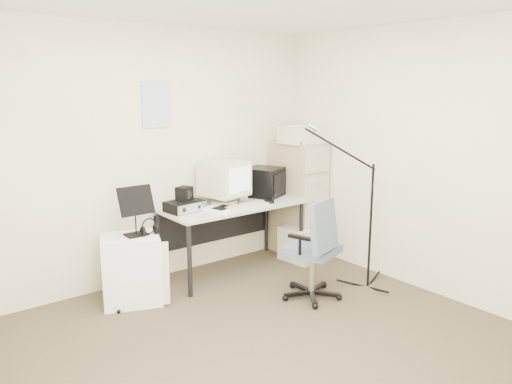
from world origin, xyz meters
TOP-DOWN VIEW (x-y plane):
  - floor at (0.00, 0.00)m, footprint 3.60×3.60m
  - wall_back at (0.00, 1.80)m, footprint 3.60×0.02m
  - wall_left at (-1.80, 0.00)m, footprint 0.02×3.60m
  - wall_right at (1.80, 0.00)m, footprint 0.02×3.60m
  - wall_calendar at (-0.02, 1.79)m, footprint 0.30×0.02m
  - filing_cabinet at (1.58, 1.48)m, footprint 0.40×0.60m
  - printer at (1.58, 1.42)m, footprint 0.49×0.34m
  - desk at (0.63, 1.45)m, footprint 1.50×0.70m
  - crt_monitor at (0.59, 1.54)m, footprint 0.47×0.49m
  - crt_tv at (1.13, 1.54)m, footprint 0.47×0.48m
  - desk_speaker at (0.84, 1.55)m, footprint 0.11×0.11m
  - keyboard at (0.64, 1.23)m, footprint 0.50×0.21m
  - mouse at (0.96, 1.25)m, footprint 0.08×0.11m
  - radio_receiver at (0.09, 1.49)m, footprint 0.38×0.29m
  - radio_speaker at (0.11, 1.52)m, footprint 0.17×0.17m
  - papers at (0.36, 1.29)m, footprint 0.29×0.35m
  - pc_tower at (1.35, 1.25)m, footprint 0.22×0.43m
  - office_chair at (0.80, 0.44)m, footprint 0.70×0.70m
  - side_cart at (-0.54, 1.37)m, footprint 0.61×0.56m
  - music_stand at (-0.49, 1.35)m, footprint 0.35×0.27m
  - headphones at (-0.39, 1.29)m, footprint 0.18×0.18m
  - mic_stand at (1.43, 0.30)m, footprint 0.03×0.03m

SIDE VIEW (x-z plane):
  - floor at x=0.00m, z-range -0.01..0.00m
  - pc_tower at x=1.35m, z-range 0.00..0.38m
  - side_cart at x=-0.54m, z-range 0.00..0.62m
  - desk at x=0.63m, z-range 0.00..0.73m
  - office_chair at x=0.80m, z-range 0.00..0.96m
  - filing_cabinet at x=1.58m, z-range 0.00..1.30m
  - headphones at x=-0.39m, z-range 0.66..0.69m
  - papers at x=0.36m, z-range 0.73..0.75m
  - keyboard at x=0.64m, z-range 0.73..0.76m
  - mouse at x=0.96m, z-range 0.73..0.76m
  - radio_receiver at x=0.09m, z-range 0.73..0.83m
  - mic_stand at x=1.43m, z-range 0.00..1.58m
  - desk_speaker at x=0.84m, z-range 0.73..0.90m
  - music_stand at x=-0.49m, z-range 0.62..1.08m
  - crt_tv at x=1.13m, z-range 0.73..1.05m
  - radio_speaker at x=0.11m, z-range 0.83..0.96m
  - crt_monitor at x=0.59m, z-range 0.73..1.17m
  - wall_back at x=0.00m, z-range 0.00..2.50m
  - wall_left at x=-1.80m, z-range 0.00..2.50m
  - wall_right at x=1.80m, z-range 0.00..2.50m
  - printer at x=1.58m, z-range 1.30..1.49m
  - wall_calendar at x=-0.02m, z-range 1.53..1.97m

